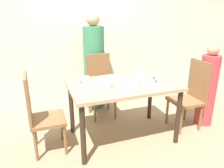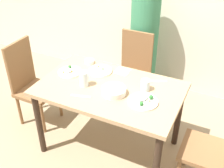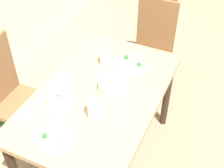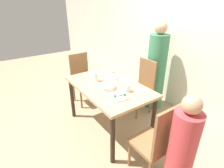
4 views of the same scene
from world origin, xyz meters
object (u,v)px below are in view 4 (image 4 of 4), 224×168
(bowl_curry, at_px, (107,86))
(glass_water_tall, at_px, (96,77))
(chair_child_spot, at_px, (157,141))
(plate_rice_adult, at_px, (96,73))
(chair_adult_spot, at_px, (142,86))
(person_child, at_px, (180,155))
(person_adult, at_px, (156,70))

(bowl_curry, xyz_separation_m, glass_water_tall, (-0.31, -0.00, 0.04))
(chair_child_spot, distance_m, plate_rice_adult, 1.52)
(chair_adult_spot, relative_size, glass_water_tall, 6.70)
(chair_adult_spot, distance_m, person_child, 1.60)
(chair_child_spot, xyz_separation_m, bowl_curry, (-0.94, -0.03, 0.29))
(person_adult, height_order, person_child, person_adult)
(chair_child_spot, bearing_deg, person_child, 90.00)
(bowl_curry, relative_size, glass_water_tall, 1.52)
(chair_adult_spot, distance_m, glass_water_tall, 0.92)
(person_adult, bearing_deg, plate_rice_adult, -111.54)
(person_child, distance_m, glass_water_tall, 1.56)
(chair_child_spot, height_order, person_child, person_child)
(chair_adult_spot, height_order, bowl_curry, chair_adult_spot)
(plate_rice_adult, bearing_deg, person_child, -3.50)
(person_child, bearing_deg, person_adult, 140.15)
(chair_child_spot, xyz_separation_m, person_adult, (-1.08, 1.15, 0.23))
(bowl_curry, bearing_deg, glass_water_tall, -179.86)
(chair_child_spot, distance_m, bowl_curry, 0.98)
(person_child, bearing_deg, bowl_curry, -178.78)
(chair_child_spot, distance_m, glass_water_tall, 1.29)
(chair_adult_spot, height_order, chair_child_spot, same)
(bowl_curry, relative_size, plate_rice_adult, 0.95)
(chair_adult_spot, xyz_separation_m, person_child, (1.37, -0.81, 0.05))
(chair_adult_spot, relative_size, person_adult, 0.61)
(plate_rice_adult, relative_size, glass_water_tall, 1.60)
(person_adult, relative_size, bowl_curry, 7.19)
(chair_child_spot, xyz_separation_m, plate_rice_adult, (-1.49, 0.11, 0.27))
(plate_rice_adult, bearing_deg, person_adult, 68.46)
(chair_adult_spot, xyz_separation_m, glass_water_tall, (-0.16, -0.84, 0.33))
(plate_rice_adult, bearing_deg, chair_adult_spot, 59.87)
(person_adult, bearing_deg, glass_water_tall, -97.66)
(person_child, bearing_deg, plate_rice_adult, 176.50)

